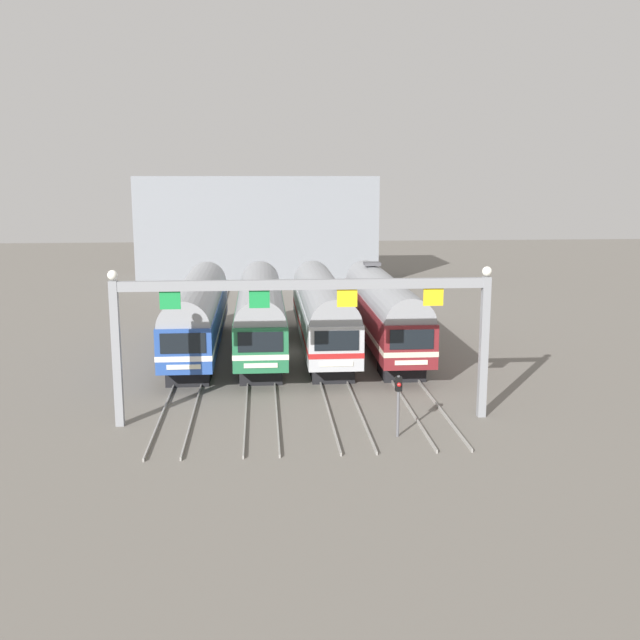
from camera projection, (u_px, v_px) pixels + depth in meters
ground_plane at (292, 352)px, 47.17m from camera, size 160.00×160.00×0.00m
track_bed at (283, 305)px, 63.79m from camera, size 13.11×70.00×0.15m
commuter_train_blue at (198, 311)px, 46.20m from camera, size 2.88×18.06×4.77m
commuter_train_green at (260, 310)px, 46.50m from camera, size 2.88×18.06×4.77m
commuter_train_stainless at (322, 310)px, 46.80m from camera, size 2.88×18.06×4.77m
commuter_train_maroon at (383, 309)px, 47.10m from camera, size 2.88×18.06×5.05m
catenary_gantry at (304, 311)px, 32.99m from camera, size 16.84×0.44×6.97m
yard_signal_mast at (398, 394)px, 31.56m from camera, size 0.28×0.35×2.67m
maintenance_building at (258, 228)px, 78.89m from camera, size 24.27×10.00×10.86m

